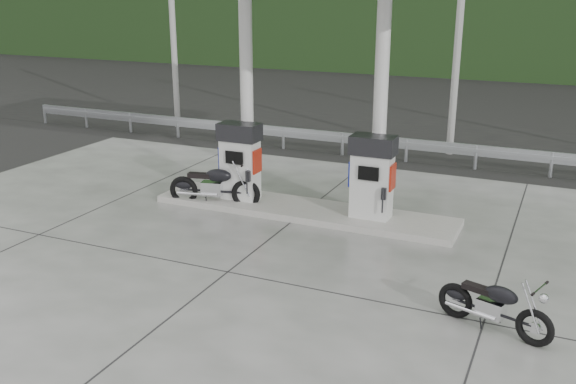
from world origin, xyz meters
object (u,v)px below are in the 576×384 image
at_px(gas_pump_left, 240,161).
at_px(motorcycle_right, 494,306).
at_px(gas_pump_right, 372,177).
at_px(motorcycle_left, 214,186).

height_order(gas_pump_left, motorcycle_right, gas_pump_left).
bearing_deg(gas_pump_right, motorcycle_right, -50.52).
bearing_deg(gas_pump_right, gas_pump_left, 180.00).
height_order(gas_pump_left, gas_pump_right, same).
xyz_separation_m(gas_pump_left, gas_pump_right, (3.20, 0.00, 0.00)).
distance_m(gas_pump_left, motorcycle_left, 0.84).
xyz_separation_m(gas_pump_left, motorcycle_right, (6.24, -3.69, -0.65)).
bearing_deg(gas_pump_left, motorcycle_left, -143.89).
relative_size(gas_pump_left, motorcycle_left, 0.88).
bearing_deg(motorcycle_left, motorcycle_right, -39.57).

